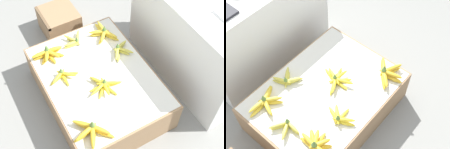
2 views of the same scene
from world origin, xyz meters
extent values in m
plane|color=gray|center=(0.00, 0.00, 0.00)|extent=(10.00, 10.00, 0.00)
cube|color=#997551|center=(0.00, 0.00, 0.14)|extent=(1.01, 0.75, 0.28)
cube|color=silver|center=(0.00, 0.00, 0.28)|extent=(0.98, 0.73, 0.00)
cube|color=white|center=(0.10, 0.76, 0.35)|extent=(1.08, 0.43, 0.70)
cube|color=#997551|center=(-0.83, 0.04, 0.11)|extent=(0.32, 0.31, 0.22)
cube|color=brown|center=(-0.83, -0.10, 0.21)|extent=(0.32, 0.02, 0.02)
ellipsoid|color=gold|center=(-0.36, -0.28, 0.29)|extent=(0.03, 0.14, 0.03)
ellipsoid|color=gold|center=(-0.33, -0.26, 0.29)|extent=(0.12, 0.12, 0.03)
ellipsoid|color=gold|center=(-0.31, -0.22, 0.29)|extent=(0.14, 0.05, 0.03)
ellipsoid|color=gold|center=(-0.32, -0.18, 0.29)|extent=(0.11, 0.13, 0.03)
ellipsoid|color=gold|center=(-0.36, -0.19, 0.29)|extent=(0.04, 0.14, 0.03)
ellipsoid|color=gold|center=(-0.36, -0.29, 0.32)|extent=(0.04, 0.14, 0.03)
ellipsoid|color=gold|center=(-0.33, -0.25, 0.32)|extent=(0.14, 0.09, 0.03)
ellipsoid|color=gold|center=(-0.32, -0.21, 0.32)|extent=(0.13, 0.09, 0.03)
ellipsoid|color=gold|center=(-0.35, -0.19, 0.32)|extent=(0.05, 0.14, 0.03)
cone|color=#5B7F3D|center=(-0.36, -0.23, 0.36)|extent=(0.04, 0.04, 0.05)
ellipsoid|color=yellow|center=(-0.11, -0.26, 0.29)|extent=(0.08, 0.15, 0.02)
ellipsoid|color=yellow|center=(-0.09, -0.22, 0.29)|extent=(0.15, 0.03, 0.02)
ellipsoid|color=yellow|center=(-0.11, -0.18, 0.29)|extent=(0.08, 0.15, 0.02)
ellipsoid|color=yellow|center=(-0.11, -0.25, 0.32)|extent=(0.10, 0.14, 0.02)
ellipsoid|color=yellow|center=(-0.10, -0.19, 0.32)|extent=(0.12, 0.12, 0.02)
cone|color=#5B7F3D|center=(-0.13, -0.22, 0.35)|extent=(0.03, 0.03, 0.04)
ellipsoid|color=gold|center=(0.32, -0.26, 0.29)|extent=(0.15, 0.13, 0.03)
ellipsoid|color=gold|center=(0.37, -0.29, 0.29)|extent=(0.06, 0.17, 0.03)
ellipsoid|color=gold|center=(0.41, -0.25, 0.29)|extent=(0.16, 0.10, 0.03)
ellipsoid|color=gold|center=(0.41, -0.19, 0.29)|extent=(0.15, 0.12, 0.03)
ellipsoid|color=gold|center=(0.32, -0.26, 0.33)|extent=(0.14, 0.14, 0.03)
ellipsoid|color=gold|center=(0.37, -0.28, 0.33)|extent=(0.07, 0.17, 0.03)
ellipsoid|color=gold|center=(0.42, -0.25, 0.33)|extent=(0.16, 0.10, 0.03)
ellipsoid|color=gold|center=(0.39, -0.20, 0.33)|extent=(0.15, 0.12, 0.03)
cone|color=#5B7F3D|center=(0.36, -0.23, 0.37)|extent=(0.04, 0.04, 0.05)
ellipsoid|color=#DBCC4C|center=(-0.39, 0.03, 0.29)|extent=(0.12, 0.08, 0.02)
ellipsoid|color=#DBCC4C|center=(-0.38, -0.01, 0.29)|extent=(0.12, 0.08, 0.02)
ellipsoid|color=#DBCC4C|center=(-0.35, -0.04, 0.29)|extent=(0.03, 0.13, 0.02)
ellipsoid|color=#DBCC4C|center=(-0.40, 0.04, 0.31)|extent=(0.12, 0.08, 0.02)
ellipsoid|color=#DBCC4C|center=(-0.40, -0.02, 0.31)|extent=(0.12, 0.08, 0.02)
ellipsoid|color=#DBCC4C|center=(-0.35, -0.04, 0.31)|extent=(0.03, 0.13, 0.02)
cone|color=#5B7F3D|center=(-0.35, 0.01, 0.34)|extent=(0.03, 0.03, 0.04)
ellipsoid|color=yellow|center=(0.06, -0.02, 0.29)|extent=(0.16, 0.09, 0.02)
ellipsoid|color=yellow|center=(0.10, -0.03, 0.29)|extent=(0.03, 0.16, 0.02)
ellipsoid|color=yellow|center=(0.13, -0.03, 0.29)|extent=(0.13, 0.13, 0.02)
ellipsoid|color=yellow|center=(0.14, 0.01, 0.29)|extent=(0.16, 0.08, 0.02)
ellipsoid|color=yellow|center=(0.11, 0.04, 0.29)|extent=(0.07, 0.16, 0.02)
ellipsoid|color=yellow|center=(0.07, -0.02, 0.32)|extent=(0.15, 0.10, 0.02)
ellipsoid|color=yellow|center=(0.12, -0.05, 0.32)|extent=(0.08, 0.16, 0.02)
ellipsoid|color=yellow|center=(0.13, -0.01, 0.32)|extent=(0.16, 0.05, 0.02)
ellipsoid|color=yellow|center=(0.11, 0.02, 0.32)|extent=(0.09, 0.16, 0.02)
cone|color=#5B7F3D|center=(0.10, 0.00, 0.35)|extent=(0.03, 0.03, 0.04)
ellipsoid|color=gold|center=(-0.39, 0.23, 0.29)|extent=(0.16, 0.04, 0.03)
ellipsoid|color=gold|center=(-0.35, 0.20, 0.29)|extent=(0.08, 0.16, 0.03)
ellipsoid|color=gold|center=(-0.31, 0.21, 0.29)|extent=(0.13, 0.14, 0.03)
ellipsoid|color=gold|center=(-0.29, 0.26, 0.29)|extent=(0.15, 0.10, 0.03)
ellipsoid|color=gold|center=(-0.38, 0.24, 0.32)|extent=(0.16, 0.04, 0.03)
ellipsoid|color=gold|center=(-0.35, 0.20, 0.32)|extent=(0.08, 0.16, 0.03)
ellipsoid|color=gold|center=(-0.30, 0.21, 0.32)|extent=(0.14, 0.12, 0.03)
ellipsoid|color=gold|center=(-0.30, 0.26, 0.32)|extent=(0.15, 0.10, 0.03)
cone|color=#5B7F3D|center=(-0.33, 0.24, 0.36)|extent=(0.03, 0.03, 0.04)
ellipsoid|color=gold|center=(-0.09, 0.22, 0.29)|extent=(0.13, 0.08, 0.02)
ellipsoid|color=gold|center=(-0.11, 0.26, 0.29)|extent=(0.13, 0.10, 0.02)
ellipsoid|color=gold|center=(-0.15, 0.27, 0.29)|extent=(0.08, 0.14, 0.02)
ellipsoid|color=gold|center=(-0.10, 0.21, 0.31)|extent=(0.13, 0.10, 0.02)
ellipsoid|color=gold|center=(-0.09, 0.28, 0.31)|extent=(0.12, 0.11, 0.02)
ellipsoid|color=gold|center=(-0.15, 0.27, 0.31)|extent=(0.07, 0.14, 0.02)
cone|color=#5B7F3D|center=(-0.13, 0.24, 0.35)|extent=(0.03, 0.03, 0.04)
camera|label=1|loc=(1.21, -0.57, 2.04)|focal=50.00mm
camera|label=2|loc=(-0.85, -0.83, 2.05)|focal=50.00mm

